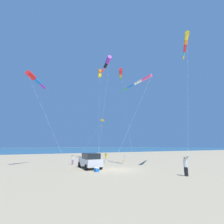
{
  "coord_description": "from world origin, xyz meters",
  "views": [
    {
      "loc": [
        16.63,
        -10.17,
        2.71
      ],
      "look_at": [
        -8.0,
        3.57,
        8.85
      ],
      "focal_mm": 25.16,
      "sensor_mm": 36.0,
      "label": 1
    }
  ],
  "objects": [
    {
      "name": "ground_plane",
      "position": [
        0.0,
        0.0,
        0.0
      ],
      "size": [
        600.0,
        600.0,
        0.0
      ],
      "primitive_type": "plane",
      "color": "tan"
    },
    {
      "name": "ocean_water_strip",
      "position": [
        -165.0,
        0.0,
        0.0
      ],
      "size": [
        240.0,
        600.0,
        0.01
      ],
      "primitive_type": "cube",
      "color": "#285B7A",
      "rests_on": "ground_plane"
    },
    {
      "name": "parked_car",
      "position": [
        -2.64,
        -2.57,
        0.95
      ],
      "size": [
        4.39,
        2.26,
        1.85
      ],
      "color": "silver",
      "rests_on": "ground_plane"
    },
    {
      "name": "cooler_box",
      "position": [
        0.15,
        -2.89,
        0.21
      ],
      "size": [
        0.62,
        0.42,
        0.42
      ],
      "color": "blue",
      "rests_on": "ground_plane"
    },
    {
      "name": "person_adult_flyer",
      "position": [
        -7.61,
        2.19,
        0.92
      ],
      "size": [
        0.58,
        0.61,
        1.69
      ],
      "color": "silver",
      "rests_on": "ground_plane"
    },
    {
      "name": "person_child_green_jacket",
      "position": [
        6.57,
        3.33,
        1.02
      ],
      "size": [
        0.63,
        0.52,
        1.88
      ],
      "color": "#232328",
      "rests_on": "ground_plane"
    },
    {
      "name": "person_child_grey_jacket",
      "position": [
        -7.55,
        5.91,
        0.65
      ],
      "size": [
        0.43,
        0.4,
        1.19
      ],
      "color": "gold",
      "rests_on": "ground_plane"
    },
    {
      "name": "person_bystander_far",
      "position": [
        -7.56,
        -3.42,
        0.86
      ],
      "size": [
        0.55,
        0.57,
        1.58
      ],
      "color": "#8E6B9E",
      "rests_on": "ground_plane"
    },
    {
      "name": "kite_windsock_long_streamer_right",
      "position": [
        4.5,
        8.6,
        16.94
      ],
      "size": [
        5.72,
        9.48,
        17.53
      ],
      "color": "yellow",
      "rests_on": "ground_plane"
    },
    {
      "name": "kite_windsock_rainbow_low_near",
      "position": [
        -14.13,
        9.49,
        20.59
      ],
      "size": [
        9.68,
        3.75,
        21.04
      ],
      "color": "red",
      "rests_on": "ground_plane"
    },
    {
      "name": "kite_delta_blue_topmost",
      "position": [
        -20.67,
        7.77,
        9.42
      ],
      "size": [
        11.11,
        10.49,
        9.81
      ],
      "color": "yellow",
      "rests_on": "ground_plane"
    },
    {
      "name": "kite_windsock_purple_drifting",
      "position": [
        -6.97,
        -9.73,
        12.14
      ],
      "size": [
        7.76,
        5.49,
        12.79
      ],
      "color": "red",
      "rests_on": "ground_plane"
    },
    {
      "name": "kite_windsock_green_low_center",
      "position": [
        -11.46,
        4.27,
        20.83
      ],
      "size": [
        9.37,
        5.36,
        21.6
      ],
      "color": "purple",
      "rests_on": "ground_plane"
    },
    {
      "name": "kite_box_magenta_far_left",
      "position": [
        -14.66,
        4.01,
        19.53
      ],
      "size": [
        5.86,
        2.94,
        20.45
      ],
      "color": "orange",
      "rests_on": "ground_plane"
    },
    {
      "name": "kite_windsock_yellow_midlevel",
      "position": [
        -1.57,
        4.92,
        12.69
      ],
      "size": [
        8.74,
        7.67,
        12.91
      ],
      "color": "#EF4C93",
      "rests_on": "ground_plane"
    }
  ]
}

